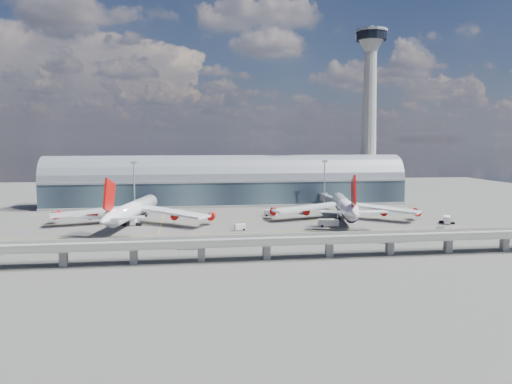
{
  "coord_description": "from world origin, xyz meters",
  "views": [
    {
      "loc": [
        -24.92,
        -203.88,
        36.72
      ],
      "look_at": [
        6.17,
        10.0,
        14.0
      ],
      "focal_mm": 35.0,
      "sensor_mm": 36.0,
      "label": 1
    }
  ],
  "objects": [
    {
      "name": "floodlight_mast_left",
      "position": [
        -50.0,
        55.0,
        13.63
      ],
      "size": [
        3.0,
        0.7,
        25.7
      ],
      "color": "gray",
      "rests_on": "ground"
    },
    {
      "name": "floodlight_mast_right",
      "position": [
        50.0,
        55.0,
        13.63
      ],
      "size": [
        3.0,
        0.7,
        25.7
      ],
      "color": "gray",
      "rests_on": "ground"
    },
    {
      "name": "cargo_train_0",
      "position": [
        -23.69,
        -37.93,
        0.98
      ],
      "size": [
        5.61,
        2.06,
        1.88
      ],
      "rotation": [
        0.0,
        0.0,
        1.62
      ],
      "color": "gray",
      "rests_on": "ground"
    },
    {
      "name": "service_truck_5",
      "position": [
        16.32,
        31.46,
        1.48
      ],
      "size": [
        6.39,
        4.51,
        2.89
      ],
      "rotation": [
        0.0,
        0.0,
        1.16
      ],
      "color": "silver",
      "rests_on": "ground"
    },
    {
      "name": "service_truck_1",
      "position": [
        -2.49,
        -4.55,
        1.27
      ],
      "size": [
        4.64,
        2.82,
        2.51
      ],
      "rotation": [
        0.0,
        0.0,
        1.77
      ],
      "color": "silver",
      "rests_on": "ground"
    },
    {
      "name": "jet_bridge_right",
      "position": [
        52.02,
        51.18,
        5.18
      ],
      "size": [
        4.4,
        32.0,
        7.25
      ],
      "color": "gray",
      "rests_on": "ground"
    },
    {
      "name": "control_tower",
      "position": [
        85.0,
        83.0,
        51.64
      ],
      "size": [
        19.0,
        19.0,
        103.0
      ],
      "color": "gray",
      "rests_on": "ground"
    },
    {
      "name": "cargo_train_1",
      "position": [
        49.35,
        -37.12,
        0.89
      ],
      "size": [
        10.37,
        2.96,
        1.71
      ],
      "rotation": [
        0.0,
        0.0,
        1.44
      ],
      "color": "gray",
      "rests_on": "ground"
    },
    {
      "name": "airliner_left",
      "position": [
        -47.28,
        14.31,
        6.58
      ],
      "size": [
        71.42,
        75.2,
        23.02
      ],
      "rotation": [
        0.0,
        0.0,
        -0.19
      ],
      "color": "white",
      "rests_on": "ground"
    },
    {
      "name": "service_truck_3",
      "position": [
        89.43,
        -1.66,
        1.7
      ],
      "size": [
        5.44,
        7.33,
        3.32
      ],
      "rotation": [
        0.0,
        0.0,
        -0.46
      ],
      "color": "silver",
      "rests_on": "ground"
    },
    {
      "name": "taxi_lines",
      "position": [
        0.0,
        22.11,
        0.01
      ],
      "size": [
        200.0,
        80.12,
        0.01
      ],
      "color": "gold",
      "rests_on": "ground"
    },
    {
      "name": "airliner_right",
      "position": [
        48.14,
        14.67,
        5.97
      ],
      "size": [
        68.9,
        72.11,
        23.01
      ],
      "rotation": [
        0.0,
        0.0,
        -0.2
      ],
      "color": "white",
      "rests_on": "ground"
    },
    {
      "name": "service_truck_2",
      "position": [
        35.35,
        -1.89,
        1.66
      ],
      "size": [
        9.01,
        3.45,
        3.19
      ],
      "rotation": [
        0.0,
        0.0,
        1.46
      ],
      "color": "silver",
      "rests_on": "ground"
    },
    {
      "name": "jet_bridge_left",
      "position": [
        -43.3,
        53.12,
        5.18
      ],
      "size": [
        4.4,
        28.0,
        7.25
      ],
      "color": "gray",
      "rests_on": "ground"
    },
    {
      "name": "ground",
      "position": [
        0.0,
        0.0,
        0.0
      ],
      "size": [
        500.0,
        500.0,
        0.0
      ],
      "primitive_type": "plane",
      "color": "#474744",
      "rests_on": "ground"
    },
    {
      "name": "service_truck_0",
      "position": [
        -46.5,
        15.15,
        1.5
      ],
      "size": [
        3.19,
        7.25,
        2.9
      ],
      "rotation": [
        0.0,
        0.0,
        -0.13
      ],
      "color": "silver",
      "rests_on": "ground"
    },
    {
      "name": "terminal",
      "position": [
        0.0,
        77.99,
        11.34
      ],
      "size": [
        200.0,
        30.0,
        28.0
      ],
      "color": "#202A36",
      "rests_on": "ground"
    },
    {
      "name": "guideway",
      "position": [
        -0.0,
        -55.0,
        5.29
      ],
      "size": [
        220.0,
        8.5,
        7.2
      ],
      "color": "gray",
      "rests_on": "ground"
    },
    {
      "name": "cargo_train_2",
      "position": [
        76.91,
        -18.83,
        0.93
      ],
      "size": [
        5.32,
        4.24,
        1.78
      ],
      "rotation": [
        0.0,
        0.0,
        1.0
      ],
      "color": "gray",
      "rests_on": "ground"
    },
    {
      "name": "service_truck_4",
      "position": [
        34.44,
        35.38,
        1.4
      ],
      "size": [
        3.23,
        5.16,
        2.78
      ],
      "rotation": [
        0.0,
        0.0,
        0.23
      ],
      "color": "silver",
      "rests_on": "ground"
    }
  ]
}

